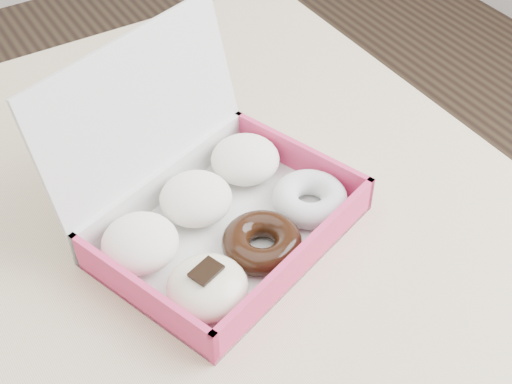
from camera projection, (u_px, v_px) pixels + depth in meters
table at (13, 325)px, 0.79m from camera, size 1.20×0.80×0.75m
donut_box at (215, 210)px, 0.77m from camera, size 0.34×0.32×0.20m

